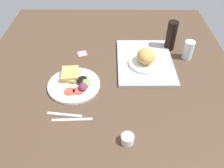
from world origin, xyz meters
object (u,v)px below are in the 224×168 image
soda_bottle (171,36)px  sticky_note (82,53)px  bread_plate_near (146,59)px  knife (72,119)px  serving_tray (145,61)px  drinking_glass (188,50)px  fork (65,114)px  espresso_cup (127,139)px  plate_with_salad (75,83)px

soda_bottle → sticky_note: (6.25, -56.31, -9.46)cm
bread_plate_near → sticky_note: size_ratio=3.62×
knife → sticky_note: (-53.33, -0.75, -0.19)cm
serving_tray → knife: serving_tray is taller
drinking_glass → fork: (46.40, -68.81, -5.54)cm
drinking_glass → fork: 83.18cm
espresso_cup → sticky_note: 70.07cm
serving_tray → drinking_glass: (-4.99, 26.47, 4.99)cm
drinking_glass → sticky_note: 65.93cm
sticky_note → plate_with_salad: bearing=-1.6°
espresso_cup → fork: size_ratio=0.33×
sticky_note → fork: bearing=-3.7°
plate_with_salad → soda_bottle: (-35.92, 57.14, 7.79)cm
bread_plate_near → knife: 56.18cm
espresso_cup → knife: bearing=-114.7°
espresso_cup → sticky_note: size_ratio=1.00×
drinking_glass → sticky_note: (-3.94, -65.57, -5.73)cm
knife → sticky_note: size_ratio=3.39×
bread_plate_near → drinking_glass: bearing=107.7°
soda_bottle → espresso_cup: soda_bottle is taller
espresso_cup → sticky_note: (-65.01, -26.09, -1.94)cm
fork → sticky_note: bearing=93.1°
soda_bottle → sticky_note: bearing=-83.7°
soda_bottle → knife: 81.99cm
fork → serving_tray: bearing=51.2°
drinking_glass → bread_plate_near: bearing=-72.3°
soda_bottle → sticky_note: soda_bottle is taller
drinking_glass → fork: size_ratio=0.68×
plate_with_salad → knife: 23.76cm
fork → knife: size_ratio=0.89×
espresso_cup → fork: bearing=-116.6°
bread_plate_near → fork: size_ratio=1.19×
bread_plate_near → soda_bottle: 25.85cm
fork → soda_bottle: bearing=50.4°
soda_bottle → fork: soda_bottle is taller
bread_plate_near → drinking_glass: size_ratio=1.75×
drinking_glass → fork: bearing=-56.0°
serving_tray → bread_plate_near: size_ratio=2.22×
bread_plate_near → soda_bottle: bearing=137.0°
knife → sticky_note: 53.34cm
plate_with_salad → serving_tray: bearing=117.5°
bread_plate_near → sticky_note: (-12.43, -38.91, -5.37)cm
bread_plate_near → espresso_cup: size_ratio=3.62×
knife → fork: bearing=140.5°
knife → plate_with_salad: bearing=91.2°
plate_with_salad → fork: 20.86cm
knife → serving_tray: bearing=46.6°
bread_plate_near → fork: bread_plate_near is taller
serving_tray → espresso_cup: (56.08, -13.00, 1.20)cm
serving_tray → soda_bottle: 24.55cm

